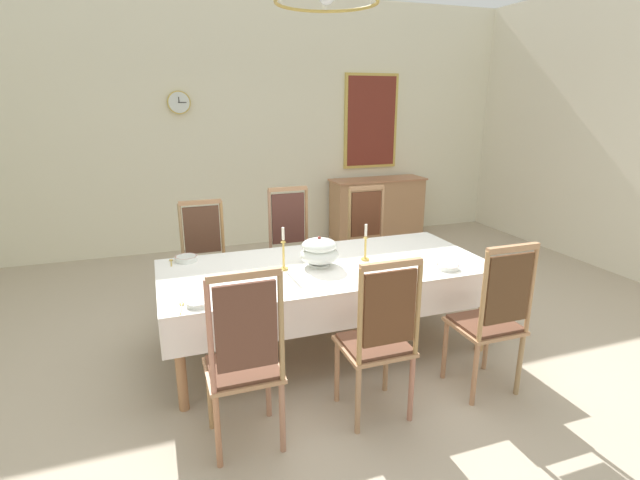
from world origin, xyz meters
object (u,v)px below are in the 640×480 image
(bowl_far_left, at_px, (448,267))
(chandelier, at_px, (327,1))
(candlestick_east, at_px, (365,246))
(spoon_primary, at_px, (171,261))
(bowl_near_left, at_px, (186,258))
(sideboard, at_px, (377,208))
(chair_south_c, at_px, (492,317))
(dining_table, at_px, (326,273))
(chair_north_b, at_px, (292,247))
(soup_tureen, at_px, (319,251))
(spoon_secondary, at_px, (182,305))
(chair_north_a, at_px, (205,258))
(candlestick_west, at_px, (283,253))
(bowl_near_right, at_px, (198,303))
(mounted_clock, at_px, (179,102))
(chair_north_c, at_px, (370,240))
(framed_painting, at_px, (371,121))
(chair_south_b, at_px, (379,337))
(chair_south_a, at_px, (244,359))

(bowl_far_left, bearing_deg, chandelier, 154.60)
(candlestick_east, height_order, spoon_primary, candlestick_east)
(bowl_near_left, relative_size, sideboard, 0.13)
(chair_south_c, distance_m, bowl_near_left, 2.45)
(sideboard, bearing_deg, dining_table, 56.98)
(chair_north_b, relative_size, chair_south_c, 1.05)
(soup_tureen, xyz_separation_m, bowl_near_left, (-1.02, 0.48, -0.10))
(spoon_primary, distance_m, spoon_secondary, 0.95)
(chair_north_a, xyz_separation_m, candlestick_west, (0.51, -0.99, 0.30))
(bowl_near_left, height_order, spoon_secondary, bowl_near_left)
(chair_south_c, relative_size, bowl_near_right, 7.64)
(chair_south_c, relative_size, candlestick_east, 3.68)
(dining_table, xyz_separation_m, spoon_secondary, (-1.17, -0.44, 0.08))
(sideboard, relative_size, chandelier, 1.92)
(mounted_clock, bearing_deg, candlestick_east, -69.26)
(chair_south_c, xyz_separation_m, bowl_near_left, (-1.95, 1.47, 0.18))
(chair_north_a, bearing_deg, bowl_far_left, 141.13)
(chair_north_c, height_order, sideboard, chair_north_c)
(candlestick_east, xyz_separation_m, spoon_primary, (-1.55, 0.51, -0.12))
(bowl_far_left, distance_m, framed_painting, 3.89)
(chair_south_b, distance_m, framed_painting, 4.75)
(bowl_far_left, bearing_deg, chair_north_c, 90.36)
(candlestick_east, height_order, chandelier, chandelier)
(candlestick_east, height_order, spoon_secondary, candlestick_east)
(chair_south_a, relative_size, sideboard, 0.82)
(candlestick_west, xyz_separation_m, sideboard, (2.28, 2.96, -0.44))
(chair_south_a, xyz_separation_m, mounted_clock, (0.01, 4.20, 1.41))
(chair_north_b, relative_size, chandelier, 1.60)
(bowl_near_right, height_order, sideboard, sideboard)
(chair_north_b, bearing_deg, chair_south_a, 66.43)
(chair_north_b, height_order, chair_north_c, chair_north_b)
(dining_table, xyz_separation_m, spoon_primary, (-1.19, 0.51, 0.08))
(bowl_near_right, bearing_deg, chair_south_b, -26.03)
(soup_tureen, distance_m, bowl_far_left, 1.04)
(soup_tureen, xyz_separation_m, candlestick_west, (-0.30, -0.00, 0.02))
(candlestick_east, xyz_separation_m, sideboard, (1.57, 2.96, -0.42))
(framed_painting, bearing_deg, chair_north_c, -114.77)
(bowl_near_right, relative_size, spoon_secondary, 0.85)
(chair_south_b, relative_size, candlestick_west, 3.28)
(chair_north_b, relative_size, bowl_near_right, 7.99)
(chair_south_c, xyz_separation_m, bowl_near_right, (-1.95, 0.52, 0.17))
(chair_south_b, relative_size, bowl_near_right, 7.60)
(chair_north_c, height_order, spoon_primary, chair_north_c)
(chair_south_c, xyz_separation_m, soup_tureen, (-0.93, 0.99, 0.28))
(dining_table, xyz_separation_m, candlestick_east, (0.35, 0.00, 0.19))
(mounted_clock, bearing_deg, chair_north_b, -68.69)
(mounted_clock, relative_size, chandelier, 0.39)
(chair_south_a, xyz_separation_m, framed_painting, (2.77, 4.21, 1.13))
(mounted_clock, distance_m, framed_painting, 2.77)
(chair_south_c, bearing_deg, chair_south_b, 179.97)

